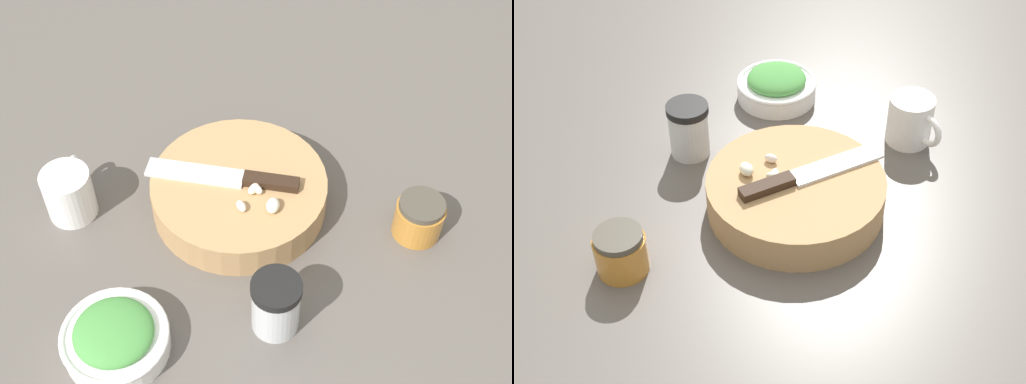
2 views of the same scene
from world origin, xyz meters
TOP-DOWN VIEW (x-y plane):
  - ground_plane at (0.00, 0.00)m, footprint 5.00×5.00m
  - cutting_board at (0.07, -0.05)m, footprint 0.26×0.26m
  - chef_knife at (0.08, -0.06)m, footprint 0.22×0.11m
  - garlic_cloves at (0.05, -0.01)m, footprint 0.07×0.07m
  - herb_bowl at (0.27, 0.15)m, footprint 0.14×0.14m
  - spice_jar at (0.07, 0.16)m, footprint 0.07×0.07m
  - coffee_mug at (0.32, -0.10)m, footprint 0.07×0.10m
  - honey_jar at (-0.17, 0.05)m, footprint 0.07×0.07m

SIDE VIEW (x-z plane):
  - ground_plane at x=0.00m, z-range 0.00..0.00m
  - herb_bowl at x=0.27m, z-range 0.00..0.05m
  - cutting_board at x=0.07m, z-range 0.00..0.05m
  - honey_jar at x=-0.17m, z-range 0.00..0.06m
  - coffee_mug at x=0.32m, z-range 0.00..0.08m
  - spice_jar at x=0.07m, z-range 0.00..0.09m
  - chef_knife at x=0.08m, z-range 0.05..0.07m
  - garlic_cloves at x=0.05m, z-range 0.05..0.07m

